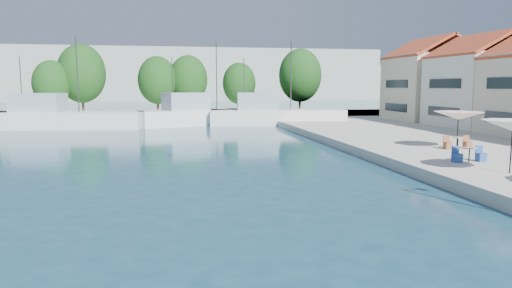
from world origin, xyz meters
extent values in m
cube|color=#AFAD9E|center=(-8.00, 67.00, 0.30)|extent=(90.00, 16.00, 0.60)
cube|color=#99A79A|center=(-30.00, 160.00, 8.00)|extent=(180.00, 40.00, 16.00)
cube|color=#99A79A|center=(40.00, 180.00, 6.00)|extent=(140.00, 40.00, 12.00)
cube|color=silver|center=(24.00, 42.00, 4.10)|extent=(8.00, 8.50, 7.00)
pyramid|color=#A85325|center=(24.00, 42.00, 9.40)|extent=(8.40, 8.80, 1.80)
cube|color=beige|center=(24.00, 51.00, 4.35)|extent=(8.60, 8.50, 7.50)
pyramid|color=#A85325|center=(24.00, 51.00, 9.90)|extent=(9.00, 8.80, 1.80)
cube|color=silver|center=(-17.44, 54.00, 0.70)|extent=(17.49, 6.72, 2.20)
cube|color=#8A9FAB|center=(-19.98, 54.35, 2.80)|extent=(5.53, 4.08, 2.00)
cylinder|color=#2D2D2D|center=(-15.75, 53.77, 5.80)|extent=(0.12, 0.12, 8.00)
cylinder|color=#2D2D2D|center=(-21.66, 54.59, 4.80)|extent=(0.10, 0.10, 6.00)
cube|color=silver|center=(-2.02, 56.39, 0.70)|extent=(16.48, 9.73, 2.20)
cube|color=#8A9FAB|center=(-4.27, 55.52, 2.80)|extent=(5.66, 4.74, 2.00)
cylinder|color=#2D2D2D|center=(-0.53, 56.98, 5.80)|extent=(0.12, 0.12, 8.00)
cylinder|color=#2D2D2D|center=(-5.76, 54.93, 4.80)|extent=(0.10, 0.10, 6.00)
cube|color=silver|center=(6.39, 54.41, 0.70)|extent=(16.14, 5.85, 2.20)
cube|color=#8A9FAB|center=(4.04, 54.68, 2.80)|extent=(5.06, 3.67, 2.00)
cylinder|color=#2D2D2D|center=(7.96, 54.24, 5.80)|extent=(0.12, 0.12, 8.00)
cylinder|color=#2D2D2D|center=(2.47, 54.86, 4.80)|extent=(0.10, 0.10, 6.00)
cylinder|color=#3F2B19|center=(-21.97, 68.65, 2.26)|extent=(0.36, 0.36, 3.31)
ellipsoid|color=#153E13|center=(-21.97, 68.65, 4.91)|extent=(5.04, 5.04, 6.30)
cylinder|color=#3F2B19|center=(-18.36, 70.63, 2.80)|extent=(0.36, 0.36, 4.40)
ellipsoid|color=#153E13|center=(-18.36, 70.63, 6.32)|extent=(6.69, 6.69, 8.36)
cylinder|color=#3F2B19|center=(-7.89, 70.76, 2.45)|extent=(0.36, 0.36, 3.69)
ellipsoid|color=#153E13|center=(-7.89, 70.76, 5.40)|extent=(5.61, 5.61, 7.01)
cylinder|color=#3F2B19|center=(-3.34, 71.90, 2.50)|extent=(0.36, 0.36, 3.81)
ellipsoid|color=#153E13|center=(-3.34, 71.90, 5.55)|extent=(5.79, 5.79, 7.23)
cylinder|color=#3F2B19|center=(4.36, 71.61, 2.27)|extent=(0.36, 0.36, 3.34)
ellipsoid|color=#153E13|center=(4.36, 71.61, 4.94)|extent=(5.07, 5.07, 6.34)
cylinder|color=#3F2B19|center=(13.60, 70.09, 2.74)|extent=(0.36, 0.36, 4.29)
ellipsoid|color=#153E13|center=(13.60, 70.09, 6.18)|extent=(6.52, 6.52, 8.15)
cylinder|color=black|center=(9.34, 20.03, 1.82)|extent=(0.06, 0.06, 2.45)
cylinder|color=black|center=(12.07, 28.06, 1.78)|extent=(0.06, 0.06, 2.36)
cone|color=#FCE4C4|center=(12.07, 28.06, 2.71)|extent=(3.12, 3.12, 0.50)
cylinder|color=black|center=(9.48, 23.17, 0.97)|extent=(0.06, 0.06, 0.74)
cylinder|color=tan|center=(9.48, 23.17, 1.34)|extent=(0.70, 0.70, 0.04)
cube|color=#254997|center=(10.18, 23.17, 0.83)|extent=(0.42, 0.42, 0.46)
cube|color=#254997|center=(8.78, 23.17, 0.83)|extent=(0.42, 0.42, 0.46)
cylinder|color=black|center=(11.96, 27.80, 0.97)|extent=(0.06, 0.06, 0.74)
cylinder|color=tan|center=(11.96, 27.80, 1.34)|extent=(0.70, 0.70, 0.04)
cube|color=brown|center=(12.66, 27.80, 0.83)|extent=(0.42, 0.42, 0.46)
cube|color=brown|center=(11.26, 27.80, 0.83)|extent=(0.42, 0.42, 0.46)
camera|label=1|loc=(-5.91, 1.86, 4.60)|focal=32.00mm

